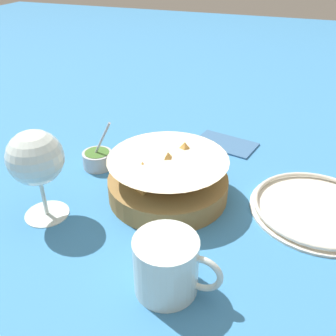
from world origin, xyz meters
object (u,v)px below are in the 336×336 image
object	(u,v)px
sauce_cup	(98,159)
side_plate	(317,208)
food_basket	(168,178)
beer_mug	(167,267)
wine_glass	(36,160)

from	to	relation	value
sauce_cup	side_plate	size ratio (longest dim) A/B	0.47
food_basket	beer_mug	bearing A→B (deg)	-70.20
food_basket	side_plate	size ratio (longest dim) A/B	0.95
wine_glass	beer_mug	world-z (taller)	wine_glass
sauce_cup	side_plate	distance (m)	0.45
food_basket	sauce_cup	distance (m)	0.18
sauce_cup	beer_mug	world-z (taller)	sauce_cup
food_basket	sauce_cup	xyz separation A→B (m)	(-0.18, 0.05, -0.02)
sauce_cup	side_plate	xyz separation A→B (m)	(0.45, -0.00, -0.01)
sauce_cup	wine_glass	distance (m)	0.20
food_basket	sauce_cup	size ratio (longest dim) A/B	2.04
beer_mug	side_plate	distance (m)	0.32
beer_mug	side_plate	world-z (taller)	beer_mug
food_basket	beer_mug	distance (m)	0.22
food_basket	side_plate	bearing A→B (deg)	9.20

